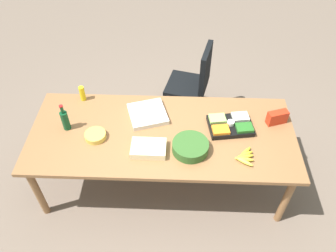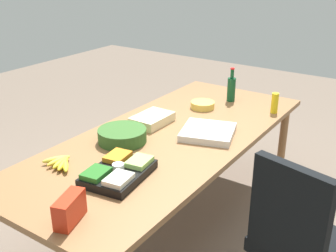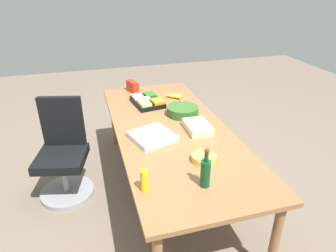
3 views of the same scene
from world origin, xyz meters
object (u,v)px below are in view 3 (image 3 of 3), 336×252
at_px(veggie_tray, 147,101).
at_px(mustard_bottle, 144,180).
at_px(conference_table, 171,134).
at_px(banana_bunch, 176,96).
at_px(salad_bowl, 183,111).
at_px(pizza_box, 152,136).
at_px(wine_bottle, 205,172).
at_px(sheet_cake, 198,127).
at_px(office_chair, 64,159).
at_px(chip_bag_red, 133,86).
at_px(chip_bowl, 204,158).

relative_size(veggie_tray, mustard_bottle, 2.73).
distance_m(conference_table, banana_bunch, 0.82).
xyz_separation_m(conference_table, salad_bowl, (0.27, -0.21, 0.11)).
bearing_deg(salad_bowl, pizza_box, 134.27).
distance_m(pizza_box, veggie_tray, 0.83).
bearing_deg(wine_bottle, salad_bowl, -11.15).
bearing_deg(sheet_cake, conference_table, 63.94).
bearing_deg(banana_bunch, office_chair, 108.22).
bearing_deg(salad_bowl, conference_table, 142.39).
height_order(office_chair, chip_bag_red, office_chair).
bearing_deg(chip_bag_red, veggie_tray, -169.01).
relative_size(office_chair, pizza_box, 2.89).
distance_m(pizza_box, salad_bowl, 0.61).
distance_m(conference_table, veggie_tray, 0.68).
distance_m(office_chair, chip_bag_red, 1.29).
distance_m(wine_bottle, banana_bunch, 1.73).
relative_size(veggie_tray, chip_bag_red, 2.30).
distance_m(office_chair, wine_bottle, 1.70).
bearing_deg(banana_bunch, chip_bowl, 171.58).
distance_m(pizza_box, chip_bowl, 0.57).
height_order(salad_bowl, mustard_bottle, mustard_bottle).
bearing_deg(sheet_cake, chip_bowl, 164.18).
bearing_deg(banana_bunch, sheet_cake, 176.15).
bearing_deg(office_chair, banana_bunch, -71.78).
relative_size(conference_table, wine_bottle, 8.61).
distance_m(conference_table, pizza_box, 0.29).
relative_size(salad_bowl, veggie_tray, 0.73).
xyz_separation_m(veggie_tray, chip_bag_red, (0.46, 0.09, 0.03)).
relative_size(pizza_box, mustard_bottle, 2.14).
bearing_deg(mustard_bottle, chip_bowl, -66.79).
bearing_deg(chip_bag_red, wine_bottle, -175.73).
distance_m(salad_bowl, veggie_tray, 0.50).
relative_size(chip_bowl, mustard_bottle, 1.20).
relative_size(pizza_box, salad_bowl, 1.07).
xyz_separation_m(mustard_bottle, chip_bag_red, (1.99, -0.27, -0.01)).
bearing_deg(veggie_tray, office_chair, 109.87).
bearing_deg(conference_table, banana_bunch, -21.01).
bearing_deg(salad_bowl, office_chair, 88.39).
bearing_deg(veggie_tray, wine_bottle, -177.71).
height_order(salad_bowl, banana_bunch, salad_bowl).
height_order(conference_table, banana_bunch, banana_bunch).
bearing_deg(conference_table, mustard_bottle, 152.23).
distance_m(chip_bowl, salad_bowl, 0.91).
bearing_deg(wine_bottle, mustard_bottle, 80.77).
xyz_separation_m(salad_bowl, chip_bag_red, (0.86, 0.39, 0.02)).
height_order(pizza_box, veggie_tray, veggie_tray).
bearing_deg(office_chair, mustard_bottle, -151.90).
xyz_separation_m(conference_table, banana_bunch, (0.76, -0.29, 0.09)).
xyz_separation_m(office_chair, chip_bowl, (-0.94, -1.17, 0.39)).
bearing_deg(conference_table, pizza_box, 124.42).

